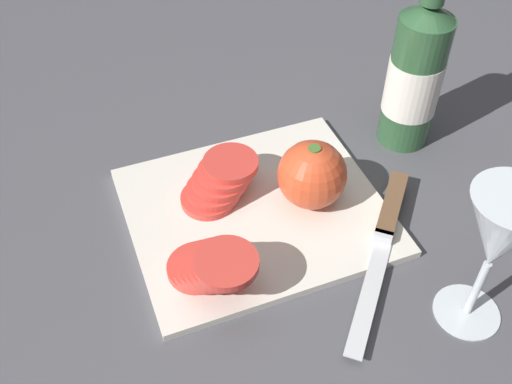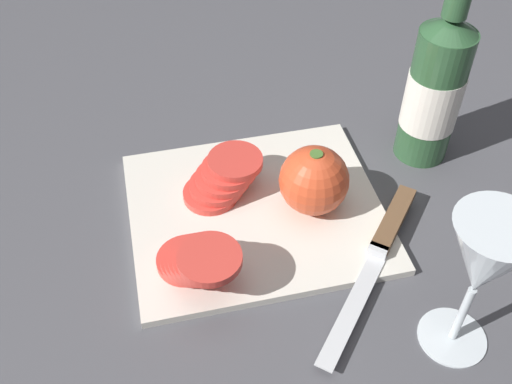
# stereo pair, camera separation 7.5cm
# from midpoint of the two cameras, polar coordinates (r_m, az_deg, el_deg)

# --- Properties ---
(ground_plane) EXTENTS (3.00, 3.00, 0.00)m
(ground_plane) POSITION_cam_midpoint_polar(r_m,az_deg,el_deg) (0.78, 8.25, -2.51)
(ground_plane) COLOR #4C4C51
(cutting_board) EXTENTS (0.32, 0.28, 0.01)m
(cutting_board) POSITION_cam_midpoint_polar(r_m,az_deg,el_deg) (0.77, 2.76, -1.98)
(cutting_board) COLOR silver
(cutting_board) RESTS_ON ground_plane
(wine_bottle) EXTENTS (0.08, 0.08, 0.31)m
(wine_bottle) POSITION_cam_midpoint_polar(r_m,az_deg,el_deg) (0.84, 19.21, 9.29)
(wine_bottle) COLOR #2D5633
(wine_bottle) RESTS_ON ground_plane
(wine_glass) EXTENTS (0.08, 0.08, 0.18)m
(wine_glass) POSITION_cam_midpoint_polar(r_m,az_deg,el_deg) (0.61, 24.25, -6.46)
(wine_glass) COLOR silver
(wine_glass) RESTS_ON ground_plane
(whole_tomato) EXTENTS (0.09, 0.09, 0.09)m
(whole_tomato) POSITION_cam_midpoint_polar(r_m,az_deg,el_deg) (0.75, 8.47, 0.98)
(whole_tomato) COLOR #DB4C28
(whole_tomato) RESTS_ON cutting_board
(knife) EXTENTS (0.20, 0.23, 0.01)m
(knife) POSITION_cam_midpoint_polar(r_m,az_deg,el_deg) (0.76, 15.11, -4.03)
(knife) COLOR silver
(knife) RESTS_ON cutting_board
(tomato_slice_stack_near) EXTENTS (0.11, 0.08, 0.05)m
(tomato_slice_stack_near) POSITION_cam_midpoint_polar(r_m,az_deg,el_deg) (0.77, -0.43, 1.25)
(tomato_slice_stack_near) COLOR #D63D33
(tomato_slice_stack_near) RESTS_ON cutting_board
(tomato_slice_stack_far) EXTENTS (0.09, 0.11, 0.06)m
(tomato_slice_stack_far) POSITION_cam_midpoint_polar(r_m,az_deg,el_deg) (0.68, -2.43, -6.62)
(tomato_slice_stack_far) COLOR #D63D33
(tomato_slice_stack_far) RESTS_ON cutting_board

